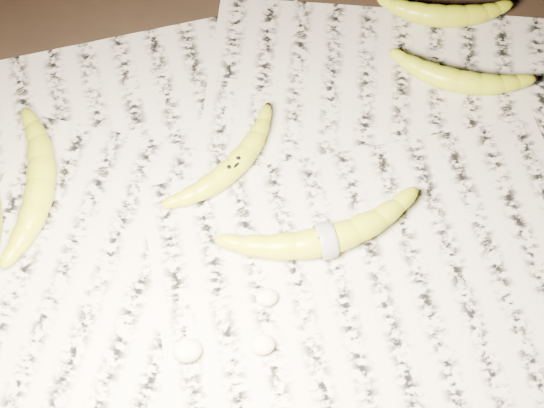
{
  "coord_description": "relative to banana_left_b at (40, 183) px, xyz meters",
  "views": [
    {
      "loc": [
        -0.04,
        -0.41,
        0.88
      ],
      "look_at": [
        0.01,
        0.02,
        0.05
      ],
      "focal_mm": 50.0,
      "sensor_mm": 36.0,
      "label": 1
    }
  ],
  "objects": [
    {
      "name": "banana_left_b",
      "position": [
        0.0,
        0.0,
        0.0
      ],
      "size": [
        0.08,
        0.2,
        0.04
      ],
      "primitive_type": null,
      "rotation": [
        0.0,
        0.0,
        1.48
      ],
      "color": "gold",
      "rests_on": "newspaper_patch"
    },
    {
      "name": "measuring_tape",
      "position": [
        0.36,
        -0.12,
        0.0
      ],
      "size": [
        0.01,
        0.05,
        0.05
      ],
      "primitive_type": "torus",
      "rotation": [
        0.0,
        1.57,
        0.15
      ],
      "color": "white",
      "rests_on": "newspaper_patch"
    },
    {
      "name": "ground",
      "position": [
        0.29,
        -0.09,
        -0.03
      ],
      "size": [
        3.0,
        3.0,
        0.0
      ],
      "primitive_type": "plane",
      "color": "black",
      "rests_on": "ground"
    },
    {
      "name": "flesh_chunk_b",
      "position": [
        0.26,
        -0.24,
        -0.01
      ],
      "size": [
        0.03,
        0.03,
        0.02
      ],
      "primitive_type": "ellipsoid",
      "color": "beige",
      "rests_on": "newspaper_patch"
    },
    {
      "name": "flesh_chunk_a",
      "position": [
        0.17,
        -0.24,
        -0.01
      ],
      "size": [
        0.03,
        0.03,
        0.02
      ],
      "primitive_type": "ellipsoid",
      "color": "beige",
      "rests_on": "newspaper_patch"
    },
    {
      "name": "flesh_chunk_c",
      "position": [
        0.27,
        -0.18,
        -0.01
      ],
      "size": [
        0.03,
        0.02,
        0.02
      ],
      "primitive_type": "ellipsoid",
      "color": "beige",
      "rests_on": "newspaper_patch"
    },
    {
      "name": "newspaper_patch",
      "position": [
        0.29,
        -0.06,
        -0.02
      ],
      "size": [
        0.9,
        0.7,
        0.01
      ],
      "primitive_type": "cube",
      "color": "#B7AF9D",
      "rests_on": "ground"
    },
    {
      "name": "banana_taped",
      "position": [
        0.36,
        -0.12,
        0.0
      ],
      "size": [
        0.24,
        0.1,
        0.04
      ],
      "primitive_type": null,
      "rotation": [
        0.0,
        0.0,
        0.15
      ],
      "color": "gold",
      "rests_on": "newspaper_patch"
    },
    {
      "name": "banana_center",
      "position": [
        0.25,
        -0.0,
        -0.0
      ],
      "size": [
        0.16,
        0.15,
        0.03
      ],
      "primitive_type": null,
      "rotation": [
        0.0,
        0.0,
        0.73
      ],
      "color": "gold",
      "rests_on": "newspaper_patch"
    },
    {
      "name": "banana_upper_b",
      "position": [
        0.58,
        0.22,
        -0.0
      ],
      "size": [
        0.17,
        0.08,
        0.03
      ],
      "primitive_type": null,
      "rotation": [
        0.0,
        0.0,
        -0.17
      ],
      "color": "gold",
      "rests_on": "newspaper_patch"
    },
    {
      "name": "banana_upper_a",
      "position": [
        0.57,
        0.1,
        -0.0
      ],
      "size": [
        0.18,
        0.11,
        0.03
      ],
      "primitive_type": null,
      "rotation": [
        0.0,
        0.0,
        -0.36
      ],
      "color": "gold",
      "rests_on": "newspaper_patch"
    }
  ]
}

